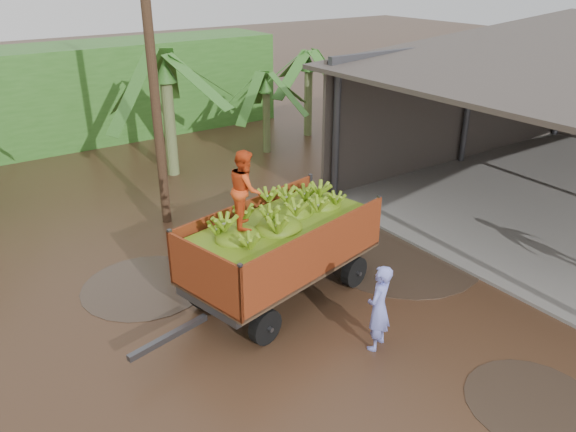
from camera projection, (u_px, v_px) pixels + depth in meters
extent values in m
plane|color=black|center=(303.00, 372.00, 9.60)|extent=(100.00, 100.00, 0.00)
cube|color=#383330|center=(463.00, 105.00, 18.90)|extent=(12.00, 0.12, 4.00)
cube|color=#47474C|center=(169.00, 337.00, 9.68)|extent=(1.61, 0.46, 0.11)
imported|color=#DC4819|center=(245.00, 189.00, 10.21)|extent=(0.82, 0.89, 1.46)
imported|color=#7C85E2|center=(379.00, 308.00, 9.90)|extent=(0.71, 0.61, 1.66)
cylinder|color=#47301E|center=(153.00, 74.00, 13.54)|extent=(0.24, 0.24, 7.86)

